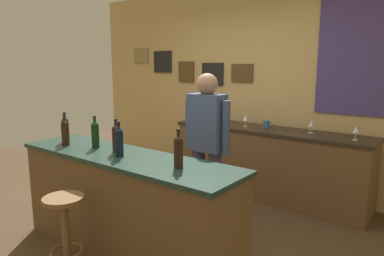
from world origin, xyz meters
The scene contains 16 objects.
ground_plane centered at (0.00, 0.00, 0.00)m, with size 10.00×10.00×0.00m, color #4C3823.
back_wall centered at (0.02, 2.03, 1.42)m, with size 6.00×0.09×2.80m.
bar_counter centered at (0.00, -0.40, 0.46)m, with size 2.29×0.60×0.92m.
side_counter centered at (0.40, 1.65, 0.45)m, with size 2.53×0.56×0.90m.
bartender centered at (0.34, 0.38, 0.94)m, with size 0.52×0.21×1.62m.
bar_stool centered at (-0.09, -0.95, 0.46)m, with size 0.32×0.32×0.68m.
wine_bottle_a centered at (-0.87, -0.40, 1.06)m, with size 0.07×0.07×0.31m.
wine_bottle_b centered at (-0.73, -0.49, 1.06)m, with size 0.07×0.07×0.31m.
wine_bottle_c centered at (-0.42, -0.38, 1.06)m, with size 0.07×0.07×0.31m.
wine_bottle_d centered at (-0.12, -0.37, 1.06)m, with size 0.07×0.07×0.31m.
wine_bottle_e centered at (0.01, -0.46, 1.06)m, with size 0.07×0.07×0.31m.
wine_bottle_f centered at (0.63, -0.41, 1.06)m, with size 0.07×0.07×0.31m.
wine_glass_a centered at (0.08, 1.62, 1.01)m, with size 0.07×0.07×0.16m.
wine_glass_b centered at (0.91, 1.70, 1.01)m, with size 0.07×0.07×0.16m.
wine_glass_c centered at (1.43, 1.61, 1.01)m, with size 0.07×0.07×0.16m.
coffee_mug centered at (0.35, 1.69, 0.95)m, with size 0.12×0.08×0.09m.
Camera 1 is at (2.32, -2.42, 1.71)m, focal length 33.15 mm.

